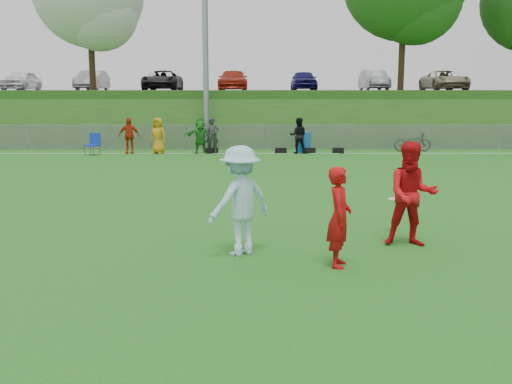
{
  "coord_description": "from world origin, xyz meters",
  "views": [
    {
      "loc": [
        -0.51,
        -9.12,
        2.63
      ],
      "look_at": [
        -0.48,
        0.5,
        1.03
      ],
      "focal_mm": 40.0,
      "sensor_mm": 36.0,
      "label": 1
    }
  ],
  "objects_px": {
    "player_blue": "(240,201)",
    "recycling_bin": "(304,142)",
    "player_red_left": "(339,217)",
    "player_red_center": "(412,194)",
    "bicycle": "(413,142)",
    "frisbee": "(395,199)"
  },
  "relations": [
    {
      "from": "player_red_left",
      "to": "recycling_bin",
      "type": "relative_size",
      "value": 1.6
    },
    {
      "from": "player_red_center",
      "to": "player_blue",
      "type": "relative_size",
      "value": 1.01
    },
    {
      "from": "player_red_left",
      "to": "player_red_center",
      "type": "relative_size",
      "value": 0.85
    },
    {
      "from": "recycling_bin",
      "to": "player_blue",
      "type": "bearing_deg",
      "value": -98.25
    },
    {
      "from": "player_blue",
      "to": "recycling_bin",
      "type": "bearing_deg",
      "value": -135.59
    },
    {
      "from": "recycling_bin",
      "to": "bicycle",
      "type": "relative_size",
      "value": 0.55
    },
    {
      "from": "player_blue",
      "to": "player_red_center",
      "type": "bearing_deg",
      "value": 153.2
    },
    {
      "from": "frisbee",
      "to": "player_red_left",
      "type": "bearing_deg",
      "value": -121.81
    },
    {
      "from": "player_red_left",
      "to": "bicycle",
      "type": "height_order",
      "value": "player_red_left"
    },
    {
      "from": "recycling_bin",
      "to": "bicycle",
      "type": "bearing_deg",
      "value": 5.34
    },
    {
      "from": "player_red_left",
      "to": "frisbee",
      "type": "bearing_deg",
      "value": -20.99
    },
    {
      "from": "player_red_center",
      "to": "recycling_bin",
      "type": "relative_size",
      "value": 1.88
    },
    {
      "from": "frisbee",
      "to": "player_red_center",
      "type": "bearing_deg",
      "value": -87.71
    },
    {
      "from": "player_red_center",
      "to": "player_blue",
      "type": "bearing_deg",
      "value": -163.46
    },
    {
      "from": "player_blue",
      "to": "recycling_bin",
      "type": "height_order",
      "value": "player_blue"
    },
    {
      "from": "player_blue",
      "to": "frisbee",
      "type": "height_order",
      "value": "player_blue"
    },
    {
      "from": "player_red_left",
      "to": "bicycle",
      "type": "bearing_deg",
      "value": -7.69
    },
    {
      "from": "player_red_center",
      "to": "player_blue",
      "type": "xyz_separation_m",
      "value": [
        -3.04,
        -0.56,
        -0.01
      ]
    },
    {
      "from": "player_red_left",
      "to": "frisbee",
      "type": "relative_size",
      "value": 6.32
    },
    {
      "from": "player_red_left",
      "to": "bicycle",
      "type": "distance_m",
      "value": 20.49
    },
    {
      "from": "player_red_center",
      "to": "player_red_left",
      "type": "bearing_deg",
      "value": -133.51
    },
    {
      "from": "player_red_left",
      "to": "player_red_center",
      "type": "distance_m",
      "value": 1.94
    }
  ]
}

